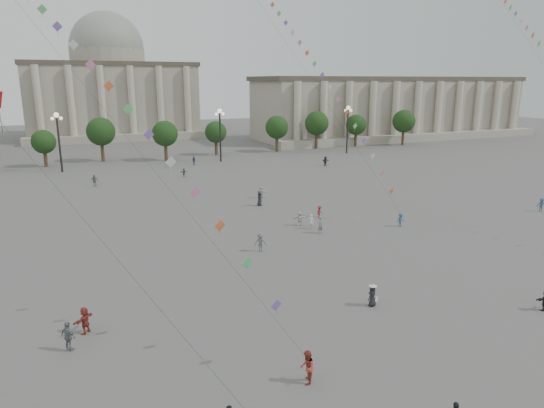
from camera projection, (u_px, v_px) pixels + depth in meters
name	position (u px, v px, depth m)	size (l,w,h in m)	color
ground	(324.00, 337.00, 31.20)	(360.00, 360.00, 0.00)	#5C5956
hall_east	(392.00, 108.00, 141.42)	(84.00, 26.22, 17.20)	gray
hall_central	(111.00, 87.00, 142.74)	(48.30, 34.30, 35.50)	gray
tree_row	(138.00, 134.00, 99.32)	(137.12, 5.12, 8.00)	#3B2D1D
lamp_post_mid_west	(58.00, 131.00, 85.97)	(2.00, 0.90, 10.65)	#262628
lamp_post_mid_east	(220.00, 125.00, 97.45)	(2.00, 0.90, 10.65)	#262628
lamp_post_far_east	(348.00, 121.00, 108.93)	(2.00, 0.90, 10.65)	#262628
person_crowd_0	(194.00, 161.00, 94.92)	(1.01, 0.42, 1.72)	navy
person_crowd_4	(170.00, 163.00, 93.18)	(1.40, 0.45, 1.51)	white
person_crowd_6	(260.00, 242.00, 46.64)	(1.19, 0.69, 1.85)	#59595D
person_crowd_7	(261.00, 192.00, 68.04)	(1.58, 0.50, 1.70)	silver
person_crowd_8	(320.00, 212.00, 58.23)	(0.96, 0.55, 1.49)	maroon
person_crowd_9	(325.00, 161.00, 93.76)	(1.79, 0.57, 1.93)	#222228
person_crowd_12	(184.00, 172.00, 83.32)	(1.39, 0.44, 1.50)	slate
person_crowd_13	(311.00, 222.00, 53.81)	(0.63, 0.41, 1.72)	white
person_crowd_14	(541.00, 205.00, 61.06)	(1.11, 0.64, 1.71)	#2F4E6B
person_crowd_16	(94.00, 181.00, 75.68)	(1.07, 0.44, 1.82)	#5A5A5E
person_crowd_19	(321.00, 225.00, 52.26)	(0.69, 0.45, 1.89)	slate
person_crowd_20	(300.00, 219.00, 55.06)	(1.54, 0.49, 1.66)	silver
person_crowd_21	(260.00, 199.00, 63.93)	(0.92, 0.60, 1.88)	black
tourist_2	(85.00, 320.00, 31.51)	(1.68, 0.54, 1.81)	#9A342A
tourist_3	(68.00, 336.00, 29.42)	(1.12, 0.47, 1.92)	slate
kite_flyer_0	(307.00, 367.00, 26.23)	(0.93, 0.73, 1.92)	#9F372B
kite_flyer_1	(401.00, 220.00, 54.68)	(1.03, 0.59, 1.60)	#355677
hat_person	(372.00, 295.00, 35.33)	(0.95, 0.80, 1.69)	black
kite_train_west	(29.00, 2.00, 39.32)	(23.75, 48.25, 66.84)	#3F3F3F
kite_train_mid	(273.00, 10.00, 67.86)	(10.92, 45.35, 64.72)	#3F3F3F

